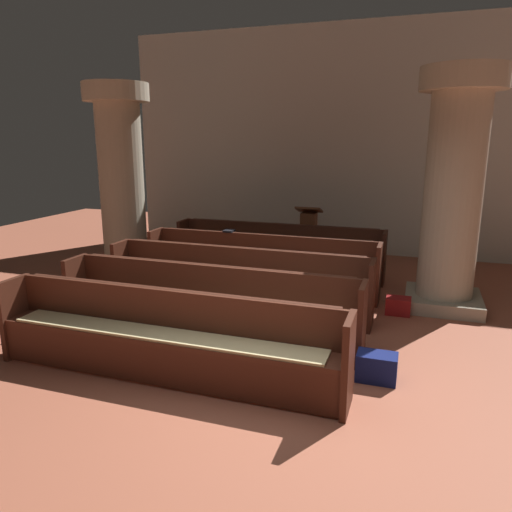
% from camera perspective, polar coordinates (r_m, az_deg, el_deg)
% --- Properties ---
extents(ground_plane, '(19.20, 19.20, 0.00)m').
position_cam_1_polar(ground_plane, '(4.70, 3.04, -15.99)').
color(ground_plane, '#AD5B42').
extents(back_wall, '(10.00, 0.16, 4.50)m').
position_cam_1_polar(back_wall, '(10.07, 12.89, 12.99)').
color(back_wall, beige).
rests_on(back_wall, ground).
extents(pew_row_0, '(3.65, 0.47, 0.87)m').
position_cam_1_polar(pew_row_0, '(8.39, 2.57, 0.98)').
color(pew_row_0, '#4C2316').
rests_on(pew_row_0, ground).
extents(pew_row_1, '(3.65, 0.46, 0.87)m').
position_cam_1_polar(pew_row_1, '(7.47, 0.43, -0.63)').
color(pew_row_1, '#4C2316').
rests_on(pew_row_1, ground).
extents(pew_row_2, '(3.65, 0.46, 0.87)m').
position_cam_1_polar(pew_row_2, '(6.56, -2.32, -2.69)').
color(pew_row_2, '#4C2316').
rests_on(pew_row_2, ground).
extents(pew_row_3, '(3.65, 0.47, 0.87)m').
position_cam_1_polar(pew_row_3, '(5.68, -5.93, -5.39)').
color(pew_row_3, '#4C2316').
rests_on(pew_row_3, ground).
extents(pew_row_4, '(3.65, 0.46, 0.87)m').
position_cam_1_polar(pew_row_4, '(4.85, -10.88, -9.00)').
color(pew_row_4, '#4C2316').
rests_on(pew_row_4, ground).
extents(pillar_aisle_side, '(1.09, 1.09, 3.22)m').
position_cam_1_polar(pillar_aisle_side, '(7.03, 22.31, 7.45)').
color(pillar_aisle_side, '#9F967E').
rests_on(pillar_aisle_side, ground).
extents(pillar_far_side, '(1.09, 1.09, 3.22)m').
position_cam_1_polar(pillar_far_side, '(8.77, -15.63, 9.03)').
color(pillar_far_side, '#9F967E').
rests_on(pillar_far_side, ground).
extents(lectern, '(0.48, 0.45, 1.08)m').
position_cam_1_polar(lectern, '(9.30, 6.20, 2.06)').
color(lectern, brown).
rests_on(lectern, ground).
extents(hymn_book, '(0.16, 0.19, 0.03)m').
position_cam_1_polar(hymn_book, '(7.75, -3.20, 2.99)').
color(hymn_book, black).
rests_on(hymn_book, pew_row_1).
extents(kneeler_box_navy, '(0.39, 0.24, 0.28)m').
position_cam_1_polar(kneeler_box_navy, '(5.01, 14.06, -12.62)').
color(kneeler_box_navy, navy).
rests_on(kneeler_box_navy, ground).
extents(kneeler_box_red, '(0.33, 0.24, 0.23)m').
position_cam_1_polar(kneeler_box_red, '(6.85, 16.45, -5.66)').
color(kneeler_box_red, maroon).
rests_on(kneeler_box_red, ground).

